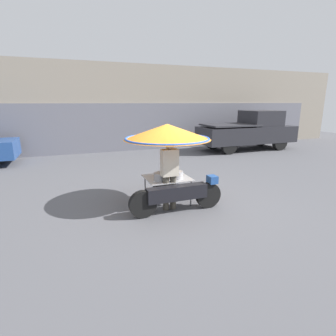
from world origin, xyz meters
TOP-DOWN VIEW (x-y plane):
  - ground_plane at (0.00, 0.00)m, footprint 36.00×36.00m
  - shopfront_building at (0.00, 8.81)m, footprint 28.00×2.06m
  - vendor_motorcycle_cart at (-0.26, 0.19)m, footprint 2.22×2.06m
  - vendor_person at (-0.36, -0.14)m, footprint 0.38×0.22m
  - pickup_truck at (6.44, 5.87)m, footprint 5.17×1.79m

SIDE VIEW (x-z plane):
  - ground_plane at x=0.00m, z-range 0.00..0.00m
  - vendor_person at x=-0.36m, z-range 0.10..1.76m
  - pickup_truck at x=6.44m, z-range -0.03..1.99m
  - vendor_motorcycle_cart at x=-0.26m, z-range 0.57..2.53m
  - shopfront_building at x=0.00m, z-range -0.01..4.30m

